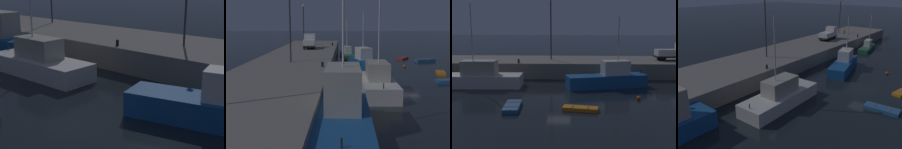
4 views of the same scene
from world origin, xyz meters
TOP-DOWN VIEW (x-y plane):
  - ground_plane at (0.00, 0.00)m, footprint 320.00×320.00m
  - pier_quay at (0.00, 15.64)m, footprint 76.01×10.45m
  - fishing_trawler_red at (5.86, 5.64)m, footprint 10.22×4.95m
  - fishing_boat_white at (-10.14, 5.33)m, footprint 10.42×3.60m
  - bollard_west at (-6.35, 11.21)m, footprint 0.28×0.28m

SIDE VIEW (x-z plane):
  - ground_plane at x=0.00m, z-range 0.00..0.00m
  - pier_quay at x=0.00m, z-range 0.00..2.21m
  - fishing_trawler_red at x=5.86m, z-range -3.18..5.41m
  - fishing_boat_white at x=-10.14m, z-range -3.98..6.27m
  - bollard_west at x=-6.35m, z-range 2.21..2.78m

